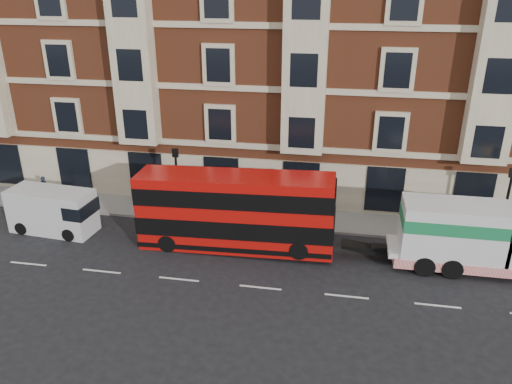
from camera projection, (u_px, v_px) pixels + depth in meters
The scene contains 9 objects.
ground at pixel (260, 288), 23.43m from camera, with size 120.00×120.00×0.00m, color black.
sidewalk at pixel (281, 217), 30.19m from camera, with size 90.00×3.00×0.15m, color slate.
victorian_terrace at pixel (307, 33), 32.96m from camera, with size 45.00×12.00×20.40m.
lamp_post_west at pixel (177, 179), 28.97m from camera, with size 0.35×0.15×4.35m.
lamp_post_east at pixel (507, 201), 26.04m from camera, with size 0.35×0.15×4.35m.
double_decker_bus at pixel (235, 210), 26.08m from camera, with size 10.30×2.36×4.17m.
tow_truck at pixel (477, 236), 24.27m from camera, with size 8.24×2.44×3.44m.
box_van at pixel (52, 211), 28.31m from camera, with size 4.92×2.37×2.48m.
pedestrian at pixel (44, 189), 31.99m from camera, with size 0.59×0.39×1.63m, color #192233.
Camera 1 is at (3.29, -19.50, 13.36)m, focal length 35.00 mm.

